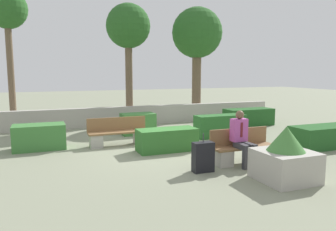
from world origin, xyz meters
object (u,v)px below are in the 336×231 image
at_px(bench_left_side, 118,135).
at_px(person_seated_man, 242,136).
at_px(tree_leftmost, 7,13).
at_px(tree_center_right, 197,35).
at_px(planter_corner_left, 285,158).
at_px(tree_center_left, 128,29).
at_px(bench_front, 243,151).
at_px(suitcase, 203,157).

relative_size(bench_left_side, person_seated_man, 1.39).
relative_size(person_seated_man, tree_leftmost, 0.24).
distance_m(person_seated_man, tree_center_right, 8.48).
bearing_deg(bench_left_side, tree_leftmost, 127.83).
xyz_separation_m(planter_corner_left, tree_center_right, (2.30, 8.75, 3.41)).
bearing_deg(tree_center_left, person_seated_man, -84.18).
distance_m(bench_front, tree_center_left, 8.30).
xyz_separation_m(bench_left_side, person_seated_man, (2.26, -3.15, 0.39)).
xyz_separation_m(person_seated_man, tree_leftmost, (-5.43, 7.79, 3.72)).
height_order(tree_leftmost, tree_center_left, tree_leftmost).
height_order(bench_front, tree_center_right, tree_center_right).
relative_size(tree_leftmost, tree_center_left, 1.05).
bearing_deg(person_seated_man, planter_corner_left, -81.61).
relative_size(tree_leftmost, tree_center_right, 1.04).
relative_size(bench_front, tree_center_right, 0.32).
height_order(tree_leftmost, tree_center_right, tree_leftmost).
bearing_deg(bench_left_side, suitcase, -67.30).
distance_m(planter_corner_left, suitcase, 1.72).
height_order(bench_front, person_seated_man, person_seated_man).
relative_size(bench_front, tree_leftmost, 0.30).
distance_m(person_seated_man, tree_leftmost, 10.20).
height_order(bench_left_side, tree_center_left, tree_center_left).
bearing_deg(planter_corner_left, tree_center_left, 96.20).
xyz_separation_m(bench_front, tree_center_left, (-0.91, 7.36, 3.73)).
xyz_separation_m(suitcase, tree_center_left, (0.34, 7.65, 3.70)).
bearing_deg(bench_front, bench_left_side, 128.54).
distance_m(suitcase, tree_center_right, 9.14).
bearing_deg(person_seated_man, tree_center_left, 95.82).
bearing_deg(tree_leftmost, suitcase, -61.42).
xyz_separation_m(tree_center_left, tree_center_right, (3.25, -0.03, -0.14)).
relative_size(bench_left_side, planter_corner_left, 1.61).
bearing_deg(person_seated_man, suitcase, -172.12).
bearing_deg(tree_leftmost, person_seated_man, -55.13).
bearing_deg(suitcase, planter_corner_left, -41.20).
distance_m(person_seated_man, planter_corner_left, 1.32).
xyz_separation_m(suitcase, tree_leftmost, (-4.33, 7.94, 4.09)).
relative_size(bench_front, tree_center_left, 0.32).
height_order(bench_front, planter_corner_left, planter_corner_left).
bearing_deg(tree_leftmost, bench_front, -53.93).
xyz_separation_m(bench_front, tree_leftmost, (-5.58, 7.65, 4.12)).
height_order(bench_front, bench_left_side, same).
distance_m(bench_front, tree_center_right, 8.48).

